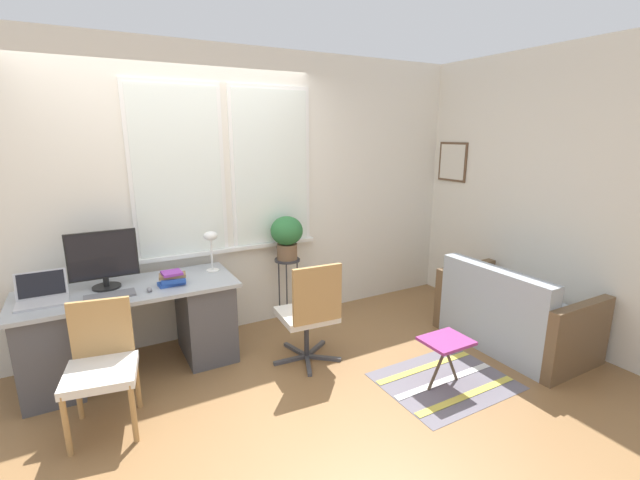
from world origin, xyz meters
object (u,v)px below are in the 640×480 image
at_px(keyboard, 110,296).
at_px(desk_lamp, 211,241).
at_px(potted_plant, 287,234).
at_px(plant_stand, 287,268).
at_px(folding_stool, 446,344).
at_px(couch_loveseat, 511,317).
at_px(desk_chair_wooden, 101,363).
at_px(office_chair_swivel, 310,312).
at_px(laptop, 42,296).
at_px(monitor, 103,259).
at_px(book_stack, 172,278).
at_px(mouse, 149,289).

bearing_deg(keyboard, desk_lamp, 15.76).
bearing_deg(desk_lamp, potted_plant, 8.19).
xyz_separation_m(plant_stand, folding_stool, (0.59, -1.62, -0.26)).
height_order(couch_loveseat, plant_stand, couch_loveseat).
bearing_deg(folding_stool, desk_chair_wooden, 161.72).
relative_size(desk_lamp, office_chair_swivel, 0.40).
distance_m(laptop, monitor, 0.48).
bearing_deg(potted_plant, book_stack, -165.13).
bearing_deg(monitor, book_stack, -21.20).
bearing_deg(office_chair_swivel, monitor, -20.50).
bearing_deg(laptop, potted_plant, 6.50).
distance_m(keyboard, plant_stand, 1.68).
xyz_separation_m(desk_chair_wooden, folding_stool, (2.33, -0.77, -0.11)).
bearing_deg(couch_loveseat, desk_chair_wooden, 80.30).
bearing_deg(desk_lamp, book_stack, -152.69).
bearing_deg(desk_chair_wooden, folding_stool, -8.36).
distance_m(monitor, plant_stand, 1.69).
height_order(mouse, folding_stool, mouse).
height_order(laptop, folding_stool, laptop).
bearing_deg(laptop, couch_loveseat, -17.93).
bearing_deg(monitor, office_chair_swivel, -24.78).
bearing_deg(folding_stool, book_stack, 143.15).
relative_size(mouse, folding_stool, 0.17).
bearing_deg(office_chair_swivel, desk_chair_wooden, 5.97).
relative_size(keyboard, potted_plant, 0.81).
bearing_deg(office_chair_swivel, laptop, -12.40).
distance_m(laptop, book_stack, 0.91).
distance_m(laptop, potted_plant, 2.09).
height_order(desk_lamp, office_chair_swivel, desk_lamp).
height_order(monitor, keyboard, monitor).
relative_size(desk_lamp, potted_plant, 0.83).
bearing_deg(laptop, mouse, -11.55).
bearing_deg(mouse, folding_stool, -32.58).
bearing_deg(potted_plant, keyboard, -167.83).
xyz_separation_m(mouse, book_stack, (0.19, 0.07, 0.04)).
distance_m(monitor, desk_chair_wooden, 0.89).
relative_size(couch_loveseat, potted_plant, 2.94).
bearing_deg(folding_stool, monitor, 146.09).
distance_m(desk_lamp, couch_loveseat, 2.83).
distance_m(office_chair_swivel, potted_plant, 0.96).
xyz_separation_m(monitor, mouse, (0.29, -0.26, -0.22)).
bearing_deg(plant_stand, book_stack, -165.13).
bearing_deg(keyboard, folding_stool, -29.79).
bearing_deg(office_chair_swivel, desk_lamp, -43.98).
bearing_deg(mouse, laptop, 168.45).
height_order(monitor, plant_stand, monitor).
distance_m(mouse, couch_loveseat, 3.18).
bearing_deg(monitor, keyboard, -87.81).
xyz_separation_m(office_chair_swivel, couch_loveseat, (1.78, -0.62, -0.19)).
xyz_separation_m(potted_plant, folding_stool, (0.59, -1.62, -0.60)).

